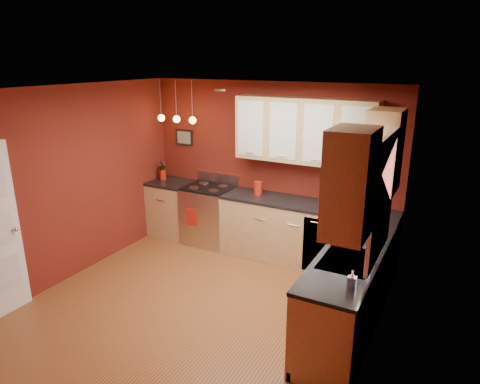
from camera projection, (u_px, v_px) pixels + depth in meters
The scene contains 26 objects.
floor at pixel (196, 310), 5.18m from camera, with size 4.20×4.20×0.00m, color #97572B.
ceiling at pixel (188, 90), 4.40m from camera, with size 4.00×4.20×0.02m, color beige.
wall_back at pixel (269, 168), 6.56m from camera, with size 4.00×0.02×2.60m, color maroon.
wall_front at pixel (25, 298), 3.02m from camera, with size 4.00×0.02×2.60m, color maroon.
wall_left at pixel (67, 185), 5.68m from camera, with size 0.02×4.20×2.60m, color maroon.
wall_right at pixel (375, 244), 3.89m from camera, with size 0.02×4.20×2.60m, color maroon.
base_cabinets_back_left at pixel (173, 209), 7.30m from camera, with size 0.70×0.60×0.90m, color tan.
base_cabinets_back_right at pixel (305, 235), 6.23m from camera, with size 2.54×0.60×0.90m, color tan.
base_cabinets_right at pixel (348, 295), 4.66m from camera, with size 0.60×2.10×0.90m, color tan.
counter_back_left at pixel (172, 183), 7.16m from camera, with size 0.70×0.62×0.04m, color black.
counter_back_right at pixel (307, 205), 6.09m from camera, with size 2.54×0.62×0.04m, color black.
counter_right at pixel (351, 256), 4.52m from camera, with size 0.62×2.10×0.04m, color black.
gas_range at pixel (209, 214), 6.96m from camera, with size 0.76×0.64×1.11m.
dishwasher_front at pixel (324, 247), 5.82m from camera, with size 0.60×0.02×0.80m, color #BBBCC0.
sink at pixel (348, 262), 4.39m from camera, with size 0.50×0.70×0.33m.
window at pixel (382, 194), 4.04m from camera, with size 0.06×1.02×1.22m.
upper_cabinets_back at pixel (304, 131), 5.95m from camera, with size 2.00×0.35×0.90m, color tan.
upper_cabinets_right at pixel (369, 165), 4.05m from camera, with size 0.35×1.95×0.90m, color tan.
wall_picture at pixel (184, 137), 7.13m from camera, with size 0.32×0.03×0.26m, color black.
pendant_lights at pixel (177, 119), 6.70m from camera, with size 0.71×0.11×0.66m.
red_canister at pixel (258, 188), 6.43m from camera, with size 0.14×0.14×0.20m.
red_vase at pixel (163, 175), 7.24m from camera, with size 0.11×0.11×0.17m, color #A51F11.
flowers at pixel (162, 165), 7.20m from camera, with size 0.11×0.11×0.19m, color #A51F11.
coffee_maker at pixel (358, 202), 5.82m from camera, with size 0.16×0.16×0.23m.
soap_pump at pixel (352, 280), 3.82m from camera, with size 0.08×0.08×0.17m, color silver.
dish_towel at pixel (191, 217), 6.73m from camera, with size 0.20×0.01×0.27m, color #A51F11.
Camera 1 is at (2.59, -3.73, 2.92)m, focal length 32.00 mm.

